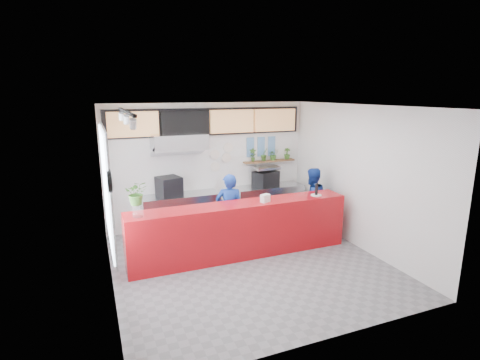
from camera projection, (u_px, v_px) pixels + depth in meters
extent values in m
plane|color=slate|center=(249.00, 263.00, 7.26)|extent=(5.00, 5.00, 0.00)
plane|color=silver|center=(250.00, 106.00, 6.57)|extent=(5.00, 5.00, 0.00)
plane|color=white|center=(209.00, 165.00, 9.17)|extent=(5.00, 0.00, 5.00)
plane|color=white|center=(106.00, 203.00, 6.01)|extent=(0.00, 5.00, 5.00)
plane|color=white|center=(359.00, 177.00, 7.83)|extent=(0.00, 5.00, 5.00)
cube|color=#AC0C12|center=(241.00, 230.00, 7.50)|extent=(4.50, 0.60, 1.10)
cube|color=beige|center=(208.00, 120.00, 8.91)|extent=(5.00, 0.02, 0.80)
cube|color=#B2B5BA|center=(181.00, 213.00, 8.85)|extent=(1.80, 0.60, 0.90)
cube|color=black|center=(169.00, 186.00, 8.61)|extent=(0.60, 0.60, 0.44)
cube|color=#B2B5BA|center=(179.00, 142.00, 8.42)|extent=(1.20, 0.70, 0.35)
cube|color=#B2B5BA|center=(179.00, 150.00, 8.46)|extent=(1.20, 0.69, 0.31)
cube|color=#B2B5BA|center=(268.00, 202.00, 9.69)|extent=(1.80, 0.60, 0.90)
cube|color=black|center=(266.00, 179.00, 9.51)|extent=(0.71, 0.60, 0.38)
cube|color=#B6BABE|center=(266.00, 168.00, 9.44)|extent=(0.67, 0.47, 0.06)
cube|color=brown|center=(269.00, 161.00, 9.67)|extent=(1.40, 0.18, 0.04)
cube|color=tan|center=(133.00, 124.00, 8.19)|extent=(1.10, 0.10, 0.55)
cube|color=black|center=(185.00, 123.00, 8.61)|extent=(1.10, 0.10, 0.55)
cube|color=tan|center=(232.00, 121.00, 9.03)|extent=(1.10, 0.10, 0.55)
cube|color=tan|center=(275.00, 120.00, 9.46)|extent=(1.10, 0.10, 0.55)
cube|color=black|center=(209.00, 122.00, 8.90)|extent=(4.80, 0.04, 0.65)
cube|color=silver|center=(106.00, 187.00, 6.24)|extent=(0.04, 2.20, 1.90)
cube|color=#B2B5BA|center=(108.00, 186.00, 6.25)|extent=(0.03, 2.30, 2.00)
cylinder|color=black|center=(110.00, 182.00, 5.08)|extent=(0.05, 0.30, 0.30)
cylinder|color=white|center=(112.00, 182.00, 5.10)|extent=(0.02, 0.26, 0.26)
cube|color=black|center=(126.00, 112.00, 5.82)|extent=(0.05, 2.40, 0.04)
cylinder|color=silver|center=(215.00, 155.00, 9.15)|extent=(0.24, 0.03, 0.24)
cylinder|color=silver|center=(226.00, 158.00, 9.28)|extent=(0.24, 0.03, 0.24)
cylinder|color=silver|center=(215.00, 167.00, 9.21)|extent=(0.24, 0.03, 0.24)
cylinder|color=silver|center=(228.00, 148.00, 9.24)|extent=(0.24, 0.03, 0.24)
cube|color=#598CBF|center=(250.00, 142.00, 9.44)|extent=(0.20, 0.02, 0.25)
cube|color=#598CBF|center=(261.00, 142.00, 9.55)|extent=(0.20, 0.02, 0.25)
cube|color=#598CBF|center=(272.00, 141.00, 9.66)|extent=(0.20, 0.02, 0.25)
cube|color=#598CBF|center=(250.00, 152.00, 9.50)|extent=(0.20, 0.02, 0.25)
cube|color=#598CBF|center=(261.00, 152.00, 9.61)|extent=(0.20, 0.02, 0.25)
cube|color=#598CBF|center=(271.00, 151.00, 9.72)|extent=(0.20, 0.02, 0.25)
imported|color=navy|center=(229.00, 211.00, 7.91)|extent=(0.68, 0.55, 1.59)
imported|color=navy|center=(311.00, 201.00, 8.71)|extent=(0.80, 0.65, 1.55)
imported|color=#3A6824|center=(253.00, 155.00, 9.45)|extent=(0.21, 0.18, 0.34)
imported|color=#3A6824|center=(264.00, 154.00, 9.57)|extent=(0.22, 0.21, 0.33)
imported|color=#3A6824|center=(273.00, 155.00, 9.67)|extent=(0.27, 0.23, 0.29)
imported|color=#3A6824|center=(287.00, 154.00, 9.82)|extent=(0.20, 0.20, 0.29)
cylinder|color=white|center=(138.00, 211.00, 6.56)|extent=(0.25, 0.25, 0.23)
imported|color=#3A6824|center=(137.00, 193.00, 6.48)|extent=(0.42, 0.37, 0.43)
cube|color=white|center=(265.00, 198.00, 7.44)|extent=(0.21, 0.17, 0.16)
cylinder|color=white|center=(316.00, 195.00, 7.93)|extent=(0.27, 0.27, 0.02)
cylinder|color=black|center=(316.00, 189.00, 7.90)|extent=(0.07, 0.07, 0.25)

